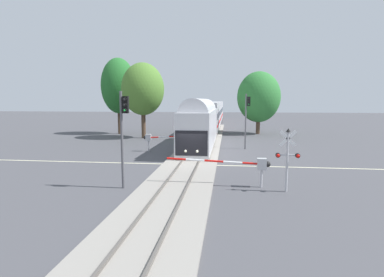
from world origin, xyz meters
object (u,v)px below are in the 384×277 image
(oak_behind_train, at_px, (143,89))
(traffic_signal_median, at_px, (124,124))
(traffic_signal_far_side, at_px, (247,112))
(pine_left_background, at_px, (119,86))
(commuter_train, at_px, (211,114))
(crossing_gate_near, at_px, (249,164))
(crossing_signal_mast, at_px, (288,153))
(crossing_gate_far, at_px, (155,138))
(elm_centre_background, at_px, (259,97))

(oak_behind_train, bearing_deg, traffic_signal_median, -76.89)
(traffic_signal_far_side, distance_m, pine_left_background, 23.33)
(commuter_train, distance_m, traffic_signal_far_side, 22.64)
(crossing_gate_near, height_order, traffic_signal_median, traffic_signal_median)
(commuter_train, height_order, crossing_gate_near, commuter_train)
(pine_left_background, bearing_deg, crossing_signal_mast, -54.49)
(commuter_train, xyz_separation_m, crossing_gate_far, (-4.44, -24.71, -1.30))
(elm_centre_background, bearing_deg, commuter_train, 140.20)
(crossing_gate_far, height_order, traffic_signal_median, traffic_signal_median)
(crossing_signal_mast, relative_size, pine_left_background, 0.32)
(traffic_signal_far_side, height_order, pine_left_background, pine_left_background)
(traffic_signal_far_side, relative_size, oak_behind_train, 0.57)
(crossing_signal_mast, height_order, elm_centre_background, elm_centre_background)
(crossing_gate_near, distance_m, oak_behind_train, 27.06)
(traffic_signal_median, bearing_deg, oak_behind_train, 103.11)
(crossing_gate_far, bearing_deg, oak_behind_train, 111.35)
(crossing_signal_mast, relative_size, oak_behind_train, 0.36)
(oak_behind_train, relative_size, elm_centre_background, 1.07)
(traffic_signal_median, distance_m, pine_left_background, 31.18)
(crossing_gate_far, height_order, pine_left_background, pine_left_background)
(crossing_gate_far, bearing_deg, crossing_signal_mast, -49.76)
(crossing_gate_far, xyz_separation_m, oak_behind_train, (-4.29, 10.98, 5.37))
(oak_behind_train, bearing_deg, commuter_train, 57.55)
(crossing_gate_far, distance_m, oak_behind_train, 12.96)
(crossing_gate_near, xyz_separation_m, oak_behind_train, (-13.08, 23.07, 5.38))
(crossing_signal_mast, relative_size, traffic_signal_far_side, 0.62)
(crossing_signal_mast, distance_m, traffic_signal_far_side, 15.74)
(commuter_train, distance_m, traffic_signal_median, 38.13)
(commuter_train, relative_size, elm_centre_background, 6.57)
(commuter_train, xyz_separation_m, traffic_signal_median, (-3.09, -37.98, 1.18))
(commuter_train, height_order, crossing_signal_mast, commuter_train)
(crossing_gate_near, relative_size, traffic_signal_far_side, 1.07)
(commuter_train, distance_m, crossing_gate_far, 25.14)
(commuter_train, xyz_separation_m, crossing_signal_mast, (6.48, -37.61, -0.44))
(traffic_signal_far_side, height_order, elm_centre_background, elm_centre_background)
(pine_left_background, bearing_deg, crossing_gate_near, -56.66)
(crossing_signal_mast, relative_size, traffic_signal_median, 0.64)
(traffic_signal_far_side, xyz_separation_m, pine_left_background, (-19.02, 13.05, 3.49))
(pine_left_background, bearing_deg, crossing_gate_far, -58.85)
(traffic_signal_median, xyz_separation_m, oak_behind_train, (-5.65, 24.25, 2.89))
(pine_left_background, height_order, elm_centre_background, pine_left_background)
(pine_left_background, bearing_deg, commuter_train, 32.75)
(crossing_gate_far, height_order, oak_behind_train, oak_behind_train)
(crossing_gate_near, distance_m, traffic_signal_far_side, 15.01)
(traffic_signal_far_side, bearing_deg, crossing_gate_near, -92.79)
(commuter_train, bearing_deg, pine_left_background, -147.25)
(commuter_train, relative_size, crossing_gate_near, 9.96)
(crossing_gate_near, relative_size, pine_left_background, 0.54)
(traffic_signal_median, bearing_deg, crossing_signal_mast, 2.21)
(elm_centre_background, bearing_deg, crossing_gate_near, -96.39)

